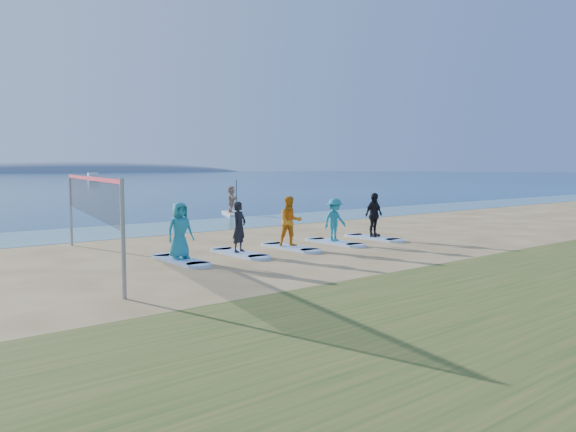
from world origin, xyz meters
TOP-DOWN VIEW (x-y plane):
  - ground at (0.00, 0.00)m, footprint 600.00×600.00m
  - shallow_water at (0.00, 10.50)m, footprint 600.00×600.00m
  - island_ridge at (95.00, 300.00)m, footprint 220.00×56.00m
  - volleyball_net at (-7.65, 2.96)m, footprint 1.89×8.91m
  - paddleboard at (4.72, 14.71)m, footprint 1.85×3.03m
  - paddleboarder at (4.72, 14.71)m, footprint 0.94×1.48m
  - boat_offshore_b at (28.39, 102.14)m, footprint 3.35×5.64m
  - surfboard_0 at (-5.44, 1.93)m, footprint 0.70×2.20m
  - student_0 at (-5.44, 1.93)m, footprint 0.81×0.54m
  - surfboard_1 at (-3.39, 1.93)m, footprint 0.70×2.20m
  - student_1 at (-3.39, 1.93)m, footprint 0.68×0.58m
  - surfboard_2 at (-1.34, 1.93)m, footprint 0.70×2.20m
  - student_2 at (-1.34, 1.93)m, footprint 0.99×0.89m
  - surfboard_3 at (0.71, 1.93)m, footprint 0.70×2.20m
  - student_3 at (0.71, 1.93)m, footprint 0.99×0.58m
  - surfboard_4 at (2.76, 1.93)m, footprint 0.70×2.20m
  - student_4 at (2.76, 1.93)m, footprint 1.02×0.52m

SIDE VIEW (x-z plane):
  - ground at x=0.00m, z-range 0.00..0.00m
  - island_ridge at x=95.00m, z-range -9.00..9.00m
  - boat_offshore_b at x=28.39m, z-range -0.80..0.80m
  - shallow_water at x=0.00m, z-range 0.01..0.01m
  - surfboard_0 at x=-5.44m, z-range 0.00..0.09m
  - surfboard_1 at x=-3.39m, z-range 0.00..0.09m
  - surfboard_2 at x=-1.34m, z-range 0.00..0.09m
  - surfboard_3 at x=0.71m, z-range 0.00..0.09m
  - surfboard_4 at x=2.76m, z-range 0.00..0.09m
  - paddleboard at x=4.72m, z-range 0.00..0.12m
  - student_3 at x=0.71m, z-range 0.09..1.62m
  - student_1 at x=-3.39m, z-range 0.09..1.67m
  - paddleboarder at x=4.72m, z-range 0.12..1.65m
  - student_0 at x=-5.44m, z-range 0.09..1.73m
  - student_4 at x=2.76m, z-range 0.09..1.76m
  - student_2 at x=-1.34m, z-range 0.09..1.76m
  - volleyball_net at x=-7.65m, z-range 0.65..3.15m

